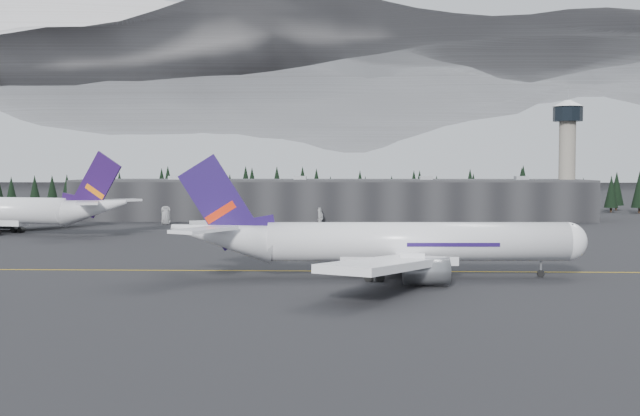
{
  "coord_description": "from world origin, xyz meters",
  "views": [
    {
      "loc": [
        5.19,
        -129.81,
        16.86
      ],
      "look_at": [
        0.0,
        20.0,
        9.0
      ],
      "focal_mm": 45.0,
      "sensor_mm": 36.0,
      "label": 1
    }
  ],
  "objects_px": {
    "gse_vehicle_b": "(321,220)",
    "jet_main": "(381,243)",
    "jet_parked": "(0,211)",
    "terminal": "(331,199)",
    "gse_vehicle_a": "(166,222)",
    "control_tower": "(567,145)"
  },
  "relations": [
    {
      "from": "gse_vehicle_b",
      "to": "jet_main",
      "type": "bearing_deg",
      "value": 12.08
    },
    {
      "from": "gse_vehicle_a",
      "to": "terminal",
      "type": "bearing_deg",
      "value": 5.51
    },
    {
      "from": "terminal",
      "to": "gse_vehicle_b",
      "type": "height_order",
      "value": "terminal"
    },
    {
      "from": "jet_parked",
      "to": "gse_vehicle_a",
      "type": "distance_m",
      "value": 47.98
    },
    {
      "from": "control_tower",
      "to": "jet_main",
      "type": "distance_m",
      "value": 152.3
    },
    {
      "from": "control_tower",
      "to": "jet_parked",
      "type": "height_order",
      "value": "control_tower"
    },
    {
      "from": "jet_parked",
      "to": "gse_vehicle_a",
      "type": "bearing_deg",
      "value": -121.07
    },
    {
      "from": "control_tower",
      "to": "gse_vehicle_b",
      "type": "distance_m",
      "value": 83.73
    },
    {
      "from": "jet_main",
      "to": "jet_parked",
      "type": "height_order",
      "value": "jet_parked"
    },
    {
      "from": "terminal",
      "to": "gse_vehicle_b",
      "type": "relative_size",
      "value": 34.36
    },
    {
      "from": "jet_main",
      "to": "gse_vehicle_b",
      "type": "height_order",
      "value": "jet_main"
    },
    {
      "from": "terminal",
      "to": "control_tower",
      "type": "distance_m",
      "value": 76.98
    },
    {
      "from": "terminal",
      "to": "jet_parked",
      "type": "relative_size",
      "value": 2.34
    },
    {
      "from": "jet_main",
      "to": "gse_vehicle_b",
      "type": "relative_size",
      "value": 13.65
    },
    {
      "from": "jet_main",
      "to": "gse_vehicle_a",
      "type": "xyz_separation_m",
      "value": [
        -57.67,
        108.09,
        -4.54
      ]
    },
    {
      "from": "jet_main",
      "to": "jet_parked",
      "type": "distance_m",
      "value": 117.5
    },
    {
      "from": "terminal",
      "to": "gse_vehicle_a",
      "type": "xyz_separation_m",
      "value": [
        -47.43,
        -25.56,
        -5.57
      ]
    },
    {
      "from": "terminal",
      "to": "gse_vehicle_b",
      "type": "bearing_deg",
      "value": -98.78
    },
    {
      "from": "jet_main",
      "to": "gse_vehicle_a",
      "type": "relative_size",
      "value": 12.07
    },
    {
      "from": "jet_parked",
      "to": "gse_vehicle_b",
      "type": "height_order",
      "value": "jet_parked"
    },
    {
      "from": "terminal",
      "to": "gse_vehicle_a",
      "type": "height_order",
      "value": "terminal"
    },
    {
      "from": "gse_vehicle_a",
      "to": "gse_vehicle_b",
      "type": "height_order",
      "value": "gse_vehicle_b"
    }
  ]
}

